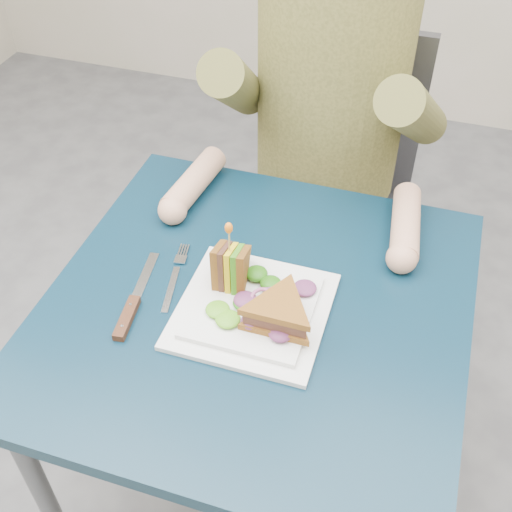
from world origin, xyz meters
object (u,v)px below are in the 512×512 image
(fork, at_px, (174,278))
(plate, at_px, (253,309))
(chair, at_px, (330,180))
(diner, at_px, (332,71))
(table, at_px, (256,332))
(sandwich_upright, at_px, (230,267))
(sandwich_flat, at_px, (279,313))
(knife, at_px, (130,310))

(fork, bearing_deg, plate, -11.74)
(chair, height_order, diner, diner)
(plate, bearing_deg, table, 92.42)
(table, relative_size, sandwich_upright, 5.58)
(diner, xyz_separation_m, sandwich_flat, (0.06, -0.59, -0.14))
(sandwich_flat, relative_size, knife, 0.65)
(sandwich_flat, bearing_deg, table, 139.22)
(fork, bearing_deg, diner, 72.93)
(table, bearing_deg, diner, 90.00)
(diner, relative_size, plate, 2.87)
(plate, distance_m, sandwich_flat, 0.07)
(sandwich_flat, bearing_deg, fork, 164.91)
(fork, bearing_deg, table, -3.81)
(sandwich_upright, bearing_deg, sandwich_flat, -32.11)
(sandwich_upright, xyz_separation_m, knife, (-0.15, -0.11, -0.05))
(table, xyz_separation_m, fork, (-0.16, 0.01, 0.08))
(diner, relative_size, sandwich_upright, 5.54)
(chair, relative_size, plate, 3.58)
(sandwich_flat, height_order, knife, sandwich_flat)
(table, xyz_separation_m, diner, (-0.00, 0.54, 0.26))
(sandwich_flat, bearing_deg, chair, 94.55)
(table, height_order, chair, chair)
(diner, distance_m, knife, 0.69)
(chair, xyz_separation_m, diner, (-0.00, -0.11, 0.37))
(chair, xyz_separation_m, knife, (-0.21, -0.74, 0.20))
(table, height_order, fork, fork)
(fork, bearing_deg, knife, -113.02)
(sandwich_upright, distance_m, fork, 0.12)
(sandwich_flat, bearing_deg, diner, 95.41)
(table, bearing_deg, plate, -87.58)
(chair, height_order, fork, chair)
(plate, height_order, knife, plate)
(plate, xyz_separation_m, knife, (-0.21, -0.06, -0.00))
(chair, distance_m, knife, 0.80)
(sandwich_flat, height_order, fork, sandwich_flat)
(table, distance_m, diner, 0.60)
(diner, height_order, sandwich_upright, diner)
(sandwich_flat, bearing_deg, sandwich_upright, 147.89)
(plate, bearing_deg, sandwich_upright, 141.49)
(sandwich_upright, bearing_deg, table, -21.33)
(sandwich_flat, xyz_separation_m, sandwich_upright, (-0.11, 0.07, 0.01))
(chair, height_order, knife, chair)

